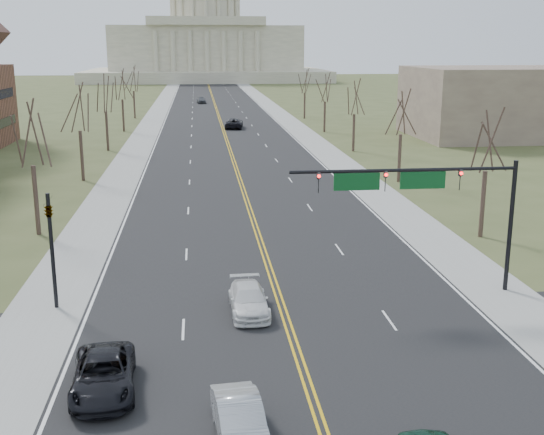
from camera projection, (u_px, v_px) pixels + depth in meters
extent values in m
cube|color=black|center=(219.00, 116.00, 129.11)|extent=(20.00, 380.00, 0.01)
cube|color=black|center=(300.00, 362.00, 28.89)|extent=(120.00, 14.00, 0.01)
cube|color=gray|center=(155.00, 117.00, 127.84)|extent=(4.00, 380.00, 0.03)
cube|color=gray|center=(282.00, 115.00, 130.37)|extent=(4.00, 380.00, 0.03)
cube|color=gold|center=(219.00, 116.00, 129.11)|extent=(0.42, 380.00, 0.01)
cube|color=silver|center=(167.00, 117.00, 128.08)|extent=(0.15, 380.00, 0.01)
cube|color=silver|center=(270.00, 116.00, 130.14)|extent=(0.15, 380.00, 0.01)
cube|color=beige|center=(207.00, 75.00, 263.53)|extent=(90.00, 60.00, 4.00)
cube|color=beige|center=(206.00, 48.00, 261.08)|extent=(70.00, 40.00, 16.00)
cube|color=beige|center=(206.00, 21.00, 238.99)|extent=(42.00, 3.00, 3.00)
cylinder|color=beige|center=(205.00, 10.00, 257.64)|extent=(24.00, 24.00, 12.00)
cylinder|color=black|center=(510.00, 227.00, 36.55)|extent=(0.24, 0.24, 7.20)
cylinder|color=black|center=(404.00, 170.00, 35.13)|extent=(12.00, 0.18, 0.18)
imported|color=black|center=(460.00, 179.00, 35.58)|extent=(0.35, 0.40, 1.10)
sphere|color=#FF0C0C|center=(461.00, 173.00, 35.35)|extent=(0.18, 0.18, 0.18)
imported|color=black|center=(385.00, 181.00, 35.16)|extent=(0.35, 0.40, 1.10)
sphere|color=#FF0C0C|center=(386.00, 175.00, 34.93)|extent=(0.18, 0.18, 0.18)
imported|color=black|center=(318.00, 182.00, 34.79)|extent=(0.35, 0.40, 1.10)
sphere|color=#FF0C0C|center=(319.00, 176.00, 34.56)|extent=(0.18, 0.18, 0.18)
cube|color=#0C4C1E|center=(423.00, 180.00, 35.37)|extent=(2.40, 0.12, 0.90)
cube|color=#0C4C1E|center=(357.00, 182.00, 35.01)|extent=(2.40, 0.12, 0.90)
cylinder|color=black|center=(52.00, 252.00, 34.17)|extent=(0.20, 0.20, 6.00)
imported|color=black|center=(49.00, 209.00, 33.63)|extent=(0.32, 0.36, 0.99)
cylinder|color=#362820|center=(483.00, 204.00, 47.30)|extent=(0.32, 0.32, 4.68)
cylinder|color=#362820|center=(36.00, 200.00, 47.85)|extent=(0.32, 0.32, 4.95)
cylinder|color=#362820|center=(399.00, 158.00, 66.57)|extent=(0.32, 0.32, 4.68)
cylinder|color=#362820|center=(82.00, 156.00, 67.12)|extent=(0.32, 0.32, 4.95)
cylinder|color=#362820|center=(354.00, 133.00, 85.84)|extent=(0.32, 0.32, 4.68)
cylinder|color=#362820|center=(107.00, 131.00, 86.40)|extent=(0.32, 0.32, 4.95)
cylinder|color=#362820|center=(325.00, 117.00, 105.12)|extent=(0.32, 0.32, 4.68)
cylinder|color=#362820|center=(123.00, 116.00, 105.67)|extent=(0.32, 0.32, 4.95)
cylinder|color=#362820|center=(305.00, 106.00, 124.39)|extent=(0.32, 0.32, 4.68)
cylinder|color=#362820|center=(134.00, 105.00, 124.94)|extent=(0.32, 0.32, 4.95)
cube|color=black|center=(6.00, 122.00, 90.54)|extent=(0.10, 9.80, 1.20)
cube|color=black|center=(3.00, 94.00, 89.64)|extent=(0.10, 9.80, 1.20)
cube|color=brown|center=(500.00, 102.00, 99.33)|extent=(25.00, 20.00, 10.00)
imported|color=#ADB0B5|center=(240.00, 421.00, 23.00)|extent=(1.95, 4.52, 1.45)
imported|color=black|center=(104.00, 375.00, 26.27)|extent=(2.73, 5.27, 1.42)
imported|color=silver|center=(249.00, 300.00, 34.12)|extent=(1.96, 4.61, 1.32)
imported|color=black|center=(234.00, 123.00, 110.19)|extent=(3.30, 6.03, 1.60)
imported|color=#54575C|center=(201.00, 100.00, 157.49)|extent=(2.36, 4.79, 1.57)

